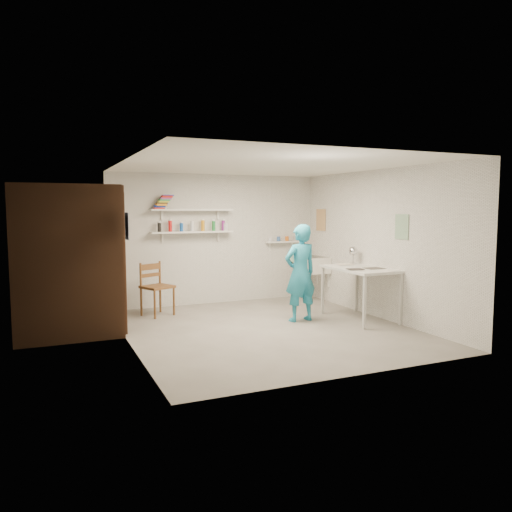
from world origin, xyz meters
name	(u,v)px	position (x,y,z in m)	size (l,w,h in m)	color
floor	(267,330)	(0.00, 0.00, -0.01)	(4.00, 4.50, 0.02)	slate
ceiling	(267,164)	(0.00, 0.00, 2.41)	(4.00, 4.50, 0.02)	silver
wall_back	(216,239)	(0.00, 2.26, 1.20)	(4.00, 0.02, 2.40)	silver
wall_front	(358,264)	(0.00, -2.26, 1.20)	(4.00, 0.02, 2.40)	silver
wall_left	(126,253)	(-2.01, 0.00, 1.20)	(0.02, 4.50, 2.40)	silver
wall_right	(380,244)	(2.01, 0.00, 1.20)	(0.02, 4.50, 2.40)	silver
doorway_recess	(117,261)	(-1.99, 1.05, 1.00)	(0.02, 0.90, 2.00)	black
corridor_box	(66,259)	(-2.70, 1.05, 1.05)	(1.40, 1.50, 2.10)	brown
door_lintel	(116,190)	(-1.97, 1.05, 2.05)	(0.06, 1.05, 0.10)	brown
door_jamb_near	(123,264)	(-1.97, 0.55, 1.00)	(0.06, 0.10, 2.00)	brown
door_jamb_far	(113,258)	(-1.97, 1.55, 1.00)	(0.06, 0.10, 2.00)	brown
shelf_lower	(192,232)	(-0.50, 2.13, 1.35)	(1.50, 0.22, 0.03)	white
shelf_upper	(192,210)	(-0.50, 2.13, 1.75)	(1.50, 0.22, 0.03)	white
ledge_shelf	(283,242)	(1.35, 2.17, 1.12)	(0.70, 0.14, 0.03)	white
poster_left	(127,226)	(-1.99, 0.05, 1.55)	(0.01, 0.28, 0.36)	#334C7F
poster_right_a	(321,220)	(1.99, 1.80, 1.55)	(0.01, 0.34, 0.42)	#995933
poster_right_b	(402,227)	(1.99, -0.55, 1.50)	(0.01, 0.30, 0.38)	#3F724C
belfast_sink	(312,265)	(1.75, 1.70, 0.70)	(0.48, 0.60, 0.30)	white
man	(300,273)	(0.71, 0.27, 0.77)	(0.56, 0.37, 1.53)	teal
wall_clock	(295,256)	(0.73, 0.49, 1.02)	(0.28, 0.28, 0.04)	beige
wooden_chair	(157,287)	(-1.27, 1.57, 0.48)	(0.45, 0.43, 0.96)	brown
work_table	(360,294)	(1.64, -0.01, 0.42)	(0.75, 1.25, 0.83)	silver
desk_lamp	(353,251)	(1.85, 0.49, 1.05)	(0.16, 0.16, 0.16)	silver
spray_cans	(192,226)	(-0.50, 2.13, 1.45)	(1.26, 0.06, 0.17)	black
book_stack	(163,202)	(-1.02, 2.13, 1.89)	(0.34, 0.14, 0.25)	red
ledge_pots	(283,239)	(1.35, 2.17, 1.18)	(0.48, 0.07, 0.09)	silver
papers	(360,267)	(1.64, -0.01, 0.84)	(0.30, 0.22, 0.02)	silver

